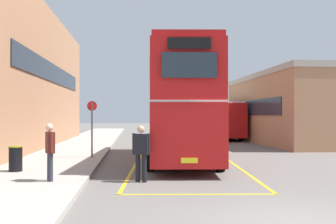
% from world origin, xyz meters
% --- Properties ---
extents(ground_plane, '(135.60, 135.60, 0.00)m').
position_xyz_m(ground_plane, '(0.00, 14.40, 0.00)').
color(ground_plane, '#66605B').
extents(sidewalk_left, '(4.00, 57.60, 0.14)m').
position_xyz_m(sidewalk_left, '(-6.50, 16.80, 0.07)').
color(sidewalk_left, '#A39E93').
rests_on(sidewalk_left, ground).
extents(depot_building_right, '(7.01, 14.53, 5.00)m').
position_xyz_m(depot_building_right, '(8.94, 20.40, 2.51)').
color(depot_building_right, '#AD7A56').
rests_on(depot_building_right, ground).
extents(double_decker_bus, '(3.39, 10.76, 4.75)m').
position_xyz_m(double_decker_bus, '(-0.99, 10.30, 2.51)').
color(double_decker_bus, black).
rests_on(double_decker_bus, ground).
extents(single_deck_bus, '(2.89, 9.00, 3.02)m').
position_xyz_m(single_deck_bus, '(3.88, 25.13, 1.64)').
color(single_deck_bus, black).
rests_on(single_deck_bus, ground).
extents(pedestrian_boarding, '(0.54, 0.39, 1.73)m').
position_xyz_m(pedestrian_boarding, '(-2.89, 4.93, 1.00)').
color(pedestrian_boarding, black).
rests_on(pedestrian_boarding, ground).
extents(pedestrian_waiting_near, '(0.36, 0.53, 1.66)m').
position_xyz_m(pedestrian_waiting_near, '(-5.52, 4.55, 1.10)').
color(pedestrian_waiting_near, '#2D2D38').
rests_on(pedestrian_waiting_near, sidewalk_left).
extents(litter_bin, '(0.47, 0.47, 0.85)m').
position_xyz_m(litter_bin, '(-7.09, 6.56, 0.57)').
color(litter_bin, black).
rests_on(litter_bin, sidewalk_left).
extents(bus_stop_sign, '(0.44, 0.08, 2.52)m').
position_xyz_m(bus_stop_sign, '(-4.98, 10.52, 1.66)').
color(bus_stop_sign, '#4C4C51').
rests_on(bus_stop_sign, sidewalk_left).
extents(bay_marking_yellow, '(5.13, 12.91, 0.01)m').
position_xyz_m(bay_marking_yellow, '(-1.06, 8.35, 0.00)').
color(bay_marking_yellow, gold).
rests_on(bay_marking_yellow, ground).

